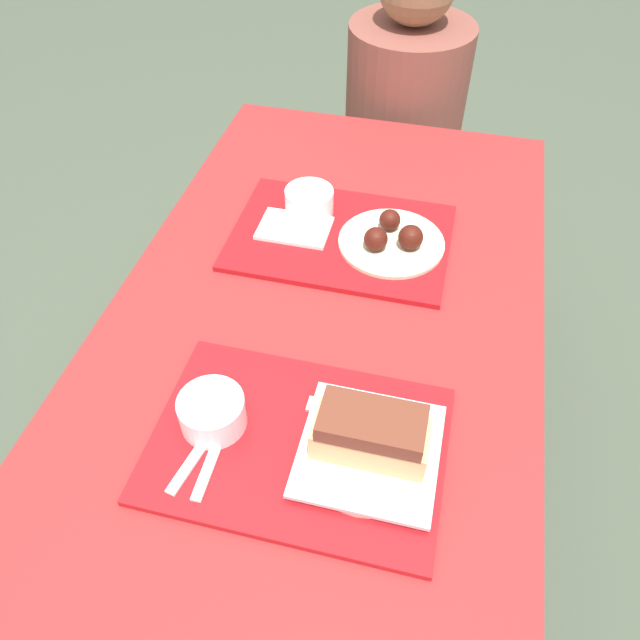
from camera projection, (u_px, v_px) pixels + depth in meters
ground_plane at (318, 515)px, 1.65m from camera, size 12.00×12.00×0.00m
picnic_table at (317, 366)px, 1.19m from camera, size 0.79×1.53×0.72m
picnic_bench_far at (390, 192)px, 2.04m from camera, size 0.75×0.28×0.42m
tray_near at (298, 444)px, 0.95m from camera, size 0.45×0.31×0.01m
tray_far at (341, 237)px, 1.29m from camera, size 0.45×0.31×0.01m
bowl_coleslaw_near at (212, 411)px, 0.95m from camera, size 0.10×0.10×0.06m
brisket_sandwich_plate at (370, 441)px, 0.91m from camera, size 0.21×0.21×0.10m
plastic_fork_near at (201, 447)px, 0.94m from camera, size 0.05×0.17×0.00m
plastic_knife_near at (215, 450)px, 0.94m from camera, size 0.02×0.17×0.00m
condiment_packet at (318, 406)px, 0.99m from camera, size 0.04×0.03×0.01m
bowl_coleslaw_far at (309, 200)px, 1.32m from camera, size 0.10×0.10×0.06m
wings_plate_far at (392, 238)px, 1.25m from camera, size 0.22×0.22×0.06m
napkin_far at (295, 228)px, 1.30m from camera, size 0.15×0.10×0.01m
person_seated_across at (406, 92)px, 1.79m from camera, size 0.34×0.34×0.67m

